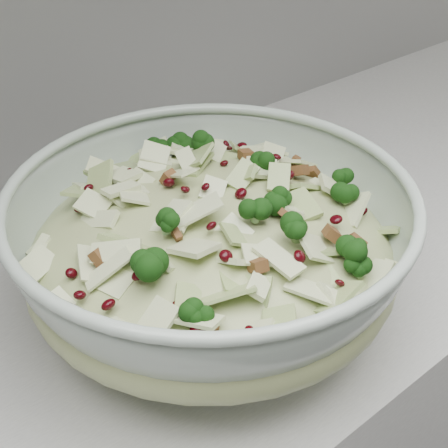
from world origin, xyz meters
The scene contains 2 objects.
mixing_bowl centered at (0.06, 1.60, 0.98)m, with size 0.50×0.50×0.16m.
salad centered at (0.06, 1.60, 1.01)m, with size 0.39×0.39×0.16m.
Camera 1 is at (-0.25, 1.20, 1.37)m, focal length 50.00 mm.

